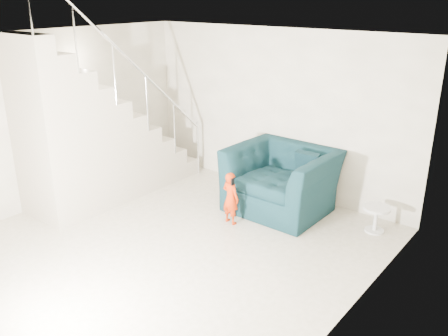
{
  "coord_description": "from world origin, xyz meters",
  "views": [
    {
      "loc": [
        4.08,
        -3.76,
        3.2
      ],
      "look_at": [
        0.15,
        1.2,
        0.85
      ],
      "focal_mm": 38.0,
      "sensor_mm": 36.0,
      "label": 1
    }
  ],
  "objects_px": {
    "staircase": "(92,144)",
    "armchair": "(281,180)",
    "side_table": "(376,215)",
    "toddler": "(231,198)"
  },
  "relations": [
    {
      "from": "armchair",
      "to": "side_table",
      "type": "xyz_separation_m",
      "value": [
        1.46,
        0.19,
        -0.23
      ]
    },
    {
      "from": "armchair",
      "to": "side_table",
      "type": "bearing_deg",
      "value": 8.11
    },
    {
      "from": "staircase",
      "to": "side_table",
      "type": "bearing_deg",
      "value": 23.4
    },
    {
      "from": "toddler",
      "to": "staircase",
      "type": "bearing_deg",
      "value": 23.99
    },
    {
      "from": "toddler",
      "to": "armchair",
      "type": "bearing_deg",
      "value": -103.33
    },
    {
      "from": "staircase",
      "to": "armchair",
      "type": "bearing_deg",
      "value": 31.12
    },
    {
      "from": "armchair",
      "to": "staircase",
      "type": "distance_m",
      "value": 3.03
    },
    {
      "from": "armchair",
      "to": "side_table",
      "type": "height_order",
      "value": "armchair"
    },
    {
      "from": "armchair",
      "to": "toddler",
      "type": "xyz_separation_m",
      "value": [
        -0.32,
        -0.86,
        -0.09
      ]
    },
    {
      "from": "armchair",
      "to": "staircase",
      "type": "xyz_separation_m",
      "value": [
        -2.56,
        -1.55,
        0.46
      ]
    }
  ]
}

